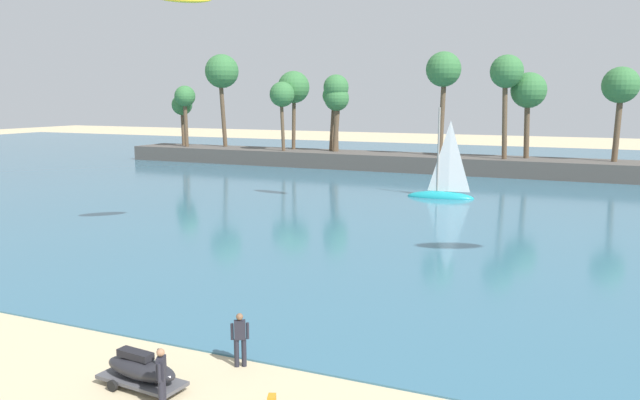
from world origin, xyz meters
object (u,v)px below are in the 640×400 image
person_rigging_by_gear (162,377)px  sailboat_near_shore (442,189)px  person_at_waterline (240,338)px  watercraft_on_trailer (141,370)px

person_rigging_by_gear → sailboat_near_shore: size_ratio=0.22×
person_rigging_by_gear → person_at_waterline: size_ratio=1.00×
person_rigging_by_gear → person_at_waterline: (0.47, 3.10, 0.00)m
person_at_waterline → sailboat_near_shore: (-1.82, 34.00, -0.14)m
watercraft_on_trailer → person_at_waterline: bearing=52.5°
watercraft_on_trailer → person_at_waterline: 2.97m
person_at_waterline → sailboat_near_shore: size_ratio=0.22×
person_rigging_by_gear → person_at_waterline: bearing=81.4°
watercraft_on_trailer → sailboat_near_shore: size_ratio=0.35×
watercraft_on_trailer → person_rigging_by_gear: person_rigging_by_gear is taller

